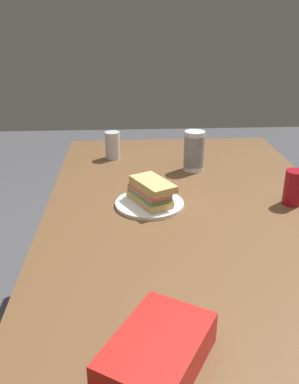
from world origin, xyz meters
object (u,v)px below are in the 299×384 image
at_px(paper_plate, 150,204).
at_px(soda_can_red, 294,188).
at_px(chip_bag, 157,352).
at_px(soda_can_silver, 113,145).
at_px(dining_table, 196,242).
at_px(sandwich, 151,192).
at_px(plastic_cup_stack, 194,151).

distance_m(paper_plate, soda_can_red, 0.50).
bearing_deg(paper_plate, chip_bag, -2.21).
bearing_deg(soda_can_silver, paper_plate, 15.00).
relative_size(dining_table, soda_can_red, 14.93).
height_order(sandwich, chip_bag, sandwich).
distance_m(soda_can_red, chip_bag, 0.86).
relative_size(sandwich, chip_bag, 0.87).
xyz_separation_m(chip_bag, soda_can_silver, (-1.21, -0.11, 0.03)).
distance_m(paper_plate, chip_bag, 0.70).
distance_m(sandwich, soda_can_red, 0.49).
distance_m(dining_table, soda_can_silver, 0.70).
height_order(dining_table, soda_can_silver, soda_can_silver).
bearing_deg(paper_plate, soda_can_silver, -165.00).
bearing_deg(chip_bag, plastic_cup_stack, 18.54).
bearing_deg(dining_table, chip_bag, -16.39).
height_order(dining_table, chip_bag, chip_bag).
height_order(dining_table, plastic_cup_stack, plastic_cup_stack).
bearing_deg(plastic_cup_stack, chip_bag, -12.57).
bearing_deg(plastic_cup_stack, sandwich, -30.75).
distance_m(dining_table, soda_can_red, 0.39).
bearing_deg(plastic_cup_stack, paper_plate, -31.36).
bearing_deg(chip_bag, soda_can_red, -6.00).
distance_m(sandwich, plastic_cup_stack, 0.39).
relative_size(dining_table, plastic_cup_stack, 10.90).
xyz_separation_m(sandwich, chip_bag, (0.70, -0.03, -0.02)).
height_order(soda_can_red, chip_bag, soda_can_red).
bearing_deg(soda_can_red, chip_bag, -37.11).
bearing_deg(soda_can_silver, dining_table, 24.41).
relative_size(paper_plate, plastic_cup_stack, 1.41).
relative_size(sandwich, soda_can_silver, 1.64).
relative_size(dining_table, paper_plate, 7.73).
bearing_deg(sandwich, soda_can_silver, -164.72).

